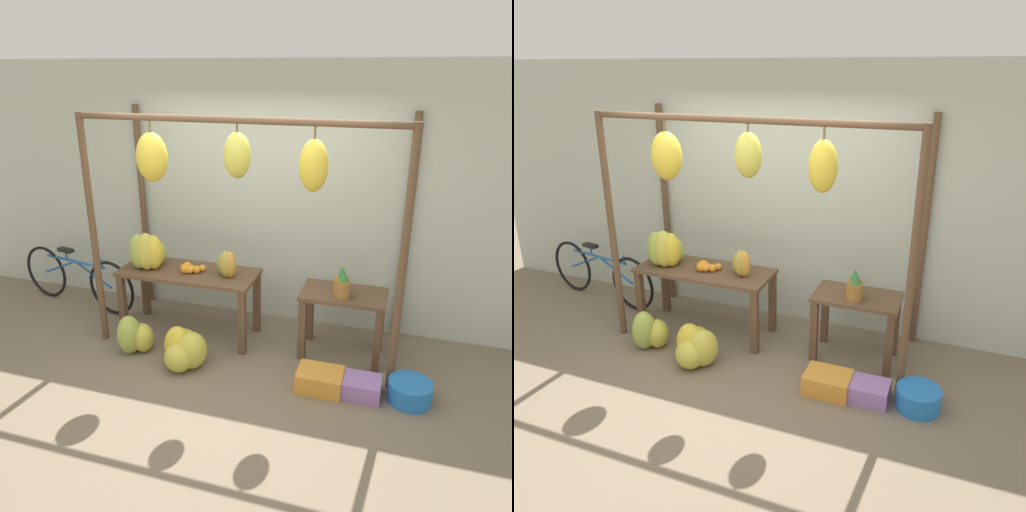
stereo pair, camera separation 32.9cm
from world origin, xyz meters
TOP-DOWN VIEW (x-y plane):
  - ground_plane at (0.00, 0.00)m, footprint 20.00×20.00m
  - shop_wall_back at (0.00, 1.59)m, footprint 8.00×0.08m
  - stall_awning at (-0.06, 0.69)m, footprint 3.02×1.15m
  - display_table_main at (-0.65, 0.91)m, footprint 1.44×0.58m
  - display_table_side at (0.96, 0.95)m, footprint 0.82×0.49m
  - banana_pile_on_table at (-1.08, 0.86)m, footprint 0.43×0.44m
  - orange_pile at (-0.62, 0.88)m, footprint 0.27×0.18m
  - pineapple_cluster at (0.95, 0.86)m, footprint 0.17×0.20m
  - banana_pile_ground_left at (-1.03, 0.37)m, footprint 0.41×0.39m
  - banana_pile_ground_right at (-0.45, 0.29)m, footprint 0.49×0.52m
  - fruit_crate_white at (0.88, 0.31)m, footprint 0.41×0.31m
  - blue_bucket at (1.65, 0.37)m, footprint 0.38×0.38m
  - parked_bicycle at (-2.23, 1.12)m, footprint 1.70×0.34m
  - papaya_pile at (-0.22, 0.89)m, footprint 0.25×0.20m
  - fruit_crate_purple at (1.23, 0.32)m, footprint 0.37×0.28m

SIDE VIEW (x-z plane):
  - ground_plane at x=0.00m, z-range 0.00..0.00m
  - fruit_crate_purple at x=1.23m, z-range 0.00..0.17m
  - fruit_crate_white at x=0.88m, z-range 0.00..0.18m
  - blue_bucket at x=1.65m, z-range 0.00..0.19m
  - banana_pile_ground_left at x=-1.03m, z-range -0.03..0.38m
  - banana_pile_ground_right at x=-0.45m, z-range -0.03..0.38m
  - parked_bicycle at x=-2.23m, z-range 0.00..0.70m
  - display_table_side at x=0.96m, z-range 0.17..0.85m
  - display_table_main at x=-0.65m, z-range 0.24..0.96m
  - orange_pile at x=-0.62m, z-range 0.72..0.81m
  - pineapple_cluster at x=0.95m, z-range 0.65..0.95m
  - papaya_pile at x=-0.22m, z-range 0.72..0.99m
  - banana_pile_on_table at x=-1.08m, z-range 0.70..1.10m
  - shop_wall_back at x=0.00m, z-range 0.00..2.80m
  - stall_awning at x=-0.06m, z-range 0.55..2.89m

